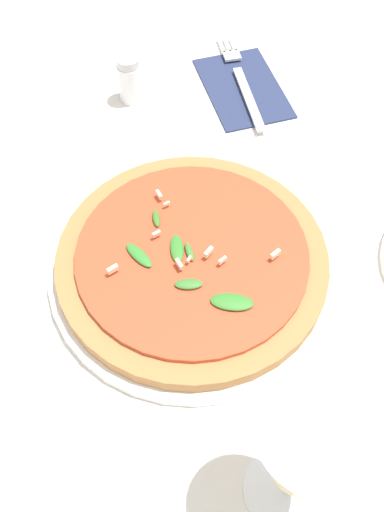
% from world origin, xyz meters
% --- Properties ---
extents(ground_plane, '(6.00, 6.00, 0.00)m').
position_xyz_m(ground_plane, '(0.00, 0.00, 0.00)').
color(ground_plane, silver).
extents(pizza_arugula_main, '(0.31, 0.31, 0.05)m').
position_xyz_m(pizza_arugula_main, '(0.04, 0.04, 0.02)').
color(pizza_arugula_main, white).
rests_on(pizza_arugula_main, ground_plane).
extents(wine_glass, '(0.09, 0.09, 0.16)m').
position_xyz_m(wine_glass, '(-0.21, 0.05, 0.11)').
color(wine_glass, white).
rests_on(wine_glass, ground_plane).
extents(napkin, '(0.17, 0.12, 0.01)m').
position_xyz_m(napkin, '(0.29, -0.15, 0.00)').
color(napkin, navy).
rests_on(napkin, ground_plane).
extents(fork, '(0.21, 0.06, 0.00)m').
position_xyz_m(fork, '(0.30, -0.15, 0.01)').
color(fork, silver).
rests_on(fork, ground_plane).
extents(shaker_pepper, '(0.03, 0.03, 0.07)m').
position_xyz_m(shaker_pepper, '(0.33, 0.00, 0.03)').
color(shaker_pepper, silver).
rests_on(shaker_pepper, ground_plane).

